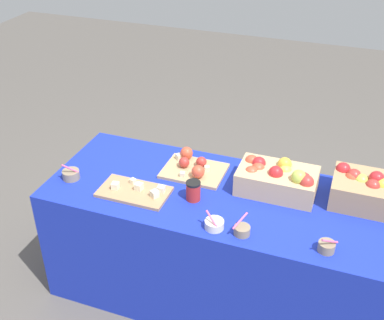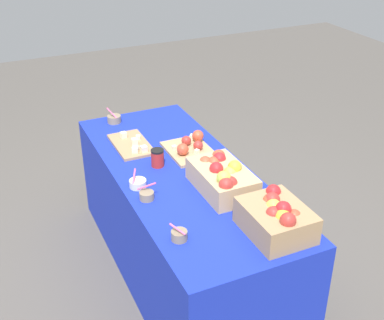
{
  "view_description": "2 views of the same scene",
  "coord_description": "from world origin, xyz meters",
  "px_view_note": "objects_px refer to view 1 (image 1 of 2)",
  "views": [
    {
      "loc": [
        0.6,
        -2.08,
        2.29
      ],
      "look_at": [
        -0.19,
        0.08,
        0.86
      ],
      "focal_mm": 45.97,
      "sensor_mm": 36.0,
      "label": 1
    },
    {
      "loc": [
        2.4,
        -1.03,
        2.25
      ],
      "look_at": [
        0.14,
        0.01,
        0.89
      ],
      "focal_mm": 48.04,
      "sensor_mm": 36.0,
      "label": 2
    }
  ],
  "objects_px": {
    "apple_crate_middle": "(277,179)",
    "sample_bowl_near": "(242,230)",
    "sample_bowl_extra": "(214,224)",
    "cutting_board_front": "(135,191)",
    "apple_crate_left": "(367,189)",
    "cutting_board_back": "(193,167)",
    "sample_bowl_mid": "(327,247)",
    "sample_bowl_far": "(71,174)",
    "coffee_cup": "(193,191)"
  },
  "relations": [
    {
      "from": "cutting_board_back",
      "to": "sample_bowl_extra",
      "type": "distance_m",
      "value": 0.52
    },
    {
      "from": "apple_crate_middle",
      "to": "sample_bowl_extra",
      "type": "height_order",
      "value": "apple_crate_middle"
    },
    {
      "from": "cutting_board_back",
      "to": "sample_bowl_extra",
      "type": "height_order",
      "value": "sample_bowl_extra"
    },
    {
      "from": "coffee_cup",
      "to": "sample_bowl_mid",
      "type": "bearing_deg",
      "value": -13.16
    },
    {
      "from": "sample_bowl_far",
      "to": "sample_bowl_extra",
      "type": "height_order",
      "value": "sample_bowl_far"
    },
    {
      "from": "cutting_board_front",
      "to": "sample_bowl_far",
      "type": "distance_m",
      "value": 0.4
    },
    {
      "from": "sample_bowl_near",
      "to": "coffee_cup",
      "type": "bearing_deg",
      "value": 149.62
    },
    {
      "from": "sample_bowl_extra",
      "to": "sample_bowl_far",
      "type": "bearing_deg",
      "value": 171.37
    },
    {
      "from": "coffee_cup",
      "to": "sample_bowl_far",
      "type": "bearing_deg",
      "value": -175.81
    },
    {
      "from": "sample_bowl_mid",
      "to": "coffee_cup",
      "type": "relative_size",
      "value": 0.85
    },
    {
      "from": "cutting_board_front",
      "to": "cutting_board_back",
      "type": "xyz_separation_m",
      "value": [
        0.22,
        0.31,
        0.02
      ]
    },
    {
      "from": "cutting_board_front",
      "to": "sample_bowl_far",
      "type": "xyz_separation_m",
      "value": [
        -0.4,
        0.01,
        0.01
      ]
    },
    {
      "from": "apple_crate_middle",
      "to": "cutting_board_front",
      "type": "height_order",
      "value": "apple_crate_middle"
    },
    {
      "from": "cutting_board_back",
      "to": "sample_bowl_near",
      "type": "height_order",
      "value": "sample_bowl_near"
    },
    {
      "from": "sample_bowl_mid",
      "to": "sample_bowl_far",
      "type": "bearing_deg",
      "value": 175.42
    },
    {
      "from": "apple_crate_middle",
      "to": "sample_bowl_far",
      "type": "relative_size",
      "value": 3.69
    },
    {
      "from": "sample_bowl_mid",
      "to": "sample_bowl_far",
      "type": "distance_m",
      "value": 1.43
    },
    {
      "from": "cutting_board_front",
      "to": "sample_bowl_extra",
      "type": "relative_size",
      "value": 3.86
    },
    {
      "from": "apple_crate_left",
      "to": "cutting_board_front",
      "type": "height_order",
      "value": "apple_crate_left"
    },
    {
      "from": "apple_crate_middle",
      "to": "sample_bowl_far",
      "type": "bearing_deg",
      "value": -165.9
    },
    {
      "from": "apple_crate_middle",
      "to": "sample_bowl_near",
      "type": "relative_size",
      "value": 4.26
    },
    {
      "from": "apple_crate_left",
      "to": "sample_bowl_near",
      "type": "distance_m",
      "value": 0.71
    },
    {
      "from": "apple_crate_left",
      "to": "cutting_board_back",
      "type": "bearing_deg",
      "value": -178.43
    },
    {
      "from": "cutting_board_front",
      "to": "sample_bowl_near",
      "type": "bearing_deg",
      "value": -11.44
    },
    {
      "from": "sample_bowl_near",
      "to": "coffee_cup",
      "type": "xyz_separation_m",
      "value": [
        -0.32,
        0.18,
        0.03
      ]
    },
    {
      "from": "apple_crate_middle",
      "to": "cutting_board_back",
      "type": "relative_size",
      "value": 1.2
    },
    {
      "from": "apple_crate_left",
      "to": "coffee_cup",
      "type": "relative_size",
      "value": 3.2
    },
    {
      "from": "apple_crate_left",
      "to": "sample_bowl_far",
      "type": "bearing_deg",
      "value": -167.94
    },
    {
      "from": "cutting_board_back",
      "to": "sample_bowl_far",
      "type": "relative_size",
      "value": 3.09
    },
    {
      "from": "apple_crate_middle",
      "to": "coffee_cup",
      "type": "height_order",
      "value": "apple_crate_middle"
    },
    {
      "from": "apple_crate_left",
      "to": "sample_bowl_near",
      "type": "height_order",
      "value": "apple_crate_left"
    },
    {
      "from": "coffee_cup",
      "to": "apple_crate_left",
      "type": "bearing_deg",
      "value": 18.31
    },
    {
      "from": "sample_bowl_near",
      "to": "sample_bowl_extra",
      "type": "distance_m",
      "value": 0.14
    },
    {
      "from": "apple_crate_left",
      "to": "sample_bowl_far",
      "type": "xyz_separation_m",
      "value": [
        -1.56,
        -0.33,
        -0.06
      ]
    },
    {
      "from": "sample_bowl_far",
      "to": "sample_bowl_mid",
      "type": "bearing_deg",
      "value": -4.58
    },
    {
      "from": "sample_bowl_near",
      "to": "sample_bowl_far",
      "type": "relative_size",
      "value": 0.87
    },
    {
      "from": "cutting_board_front",
      "to": "sample_bowl_near",
      "type": "relative_size",
      "value": 3.86
    },
    {
      "from": "apple_crate_left",
      "to": "sample_bowl_extra",
      "type": "height_order",
      "value": "apple_crate_left"
    },
    {
      "from": "sample_bowl_far",
      "to": "cutting_board_back",
      "type": "bearing_deg",
      "value": 26.49
    },
    {
      "from": "cutting_board_front",
      "to": "sample_bowl_mid",
      "type": "relative_size",
      "value": 4.1
    },
    {
      "from": "cutting_board_front",
      "to": "cutting_board_back",
      "type": "relative_size",
      "value": 1.08
    },
    {
      "from": "cutting_board_front",
      "to": "apple_crate_left",
      "type": "bearing_deg",
      "value": 16.3
    },
    {
      "from": "cutting_board_back",
      "to": "sample_bowl_near",
      "type": "distance_m",
      "value": 0.6
    },
    {
      "from": "apple_crate_left",
      "to": "apple_crate_middle",
      "type": "xyz_separation_m",
      "value": [
        -0.46,
        -0.06,
        -0.01
      ]
    },
    {
      "from": "sample_bowl_far",
      "to": "sample_bowl_near",
      "type": "bearing_deg",
      "value": -7.36
    },
    {
      "from": "apple_crate_middle",
      "to": "coffee_cup",
      "type": "bearing_deg",
      "value": -150.21
    },
    {
      "from": "sample_bowl_near",
      "to": "sample_bowl_far",
      "type": "xyz_separation_m",
      "value": [
        -1.03,
        0.13,
        0.0
      ]
    },
    {
      "from": "cutting_board_back",
      "to": "coffee_cup",
      "type": "xyz_separation_m",
      "value": [
        0.09,
        -0.26,
        0.03
      ]
    },
    {
      "from": "cutting_board_front",
      "to": "coffee_cup",
      "type": "relative_size",
      "value": 3.49
    },
    {
      "from": "cutting_board_front",
      "to": "sample_bowl_near",
      "type": "height_order",
      "value": "sample_bowl_near"
    }
  ]
}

